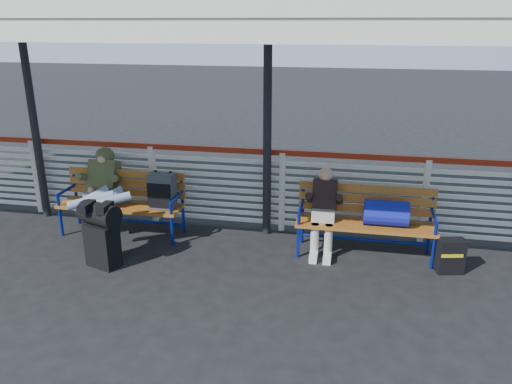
% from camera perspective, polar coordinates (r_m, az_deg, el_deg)
% --- Properties ---
extents(ground, '(60.00, 60.00, 0.00)m').
position_cam_1_polar(ground, '(6.49, -17.71, -9.30)').
color(ground, black).
rests_on(ground, ground).
extents(fence, '(12.08, 0.08, 1.24)m').
position_cam_1_polar(fence, '(7.82, -11.66, 1.32)').
color(fence, silver).
rests_on(fence, ground).
extents(canopy, '(12.60, 3.60, 3.16)m').
position_cam_1_polar(canopy, '(6.53, -16.73, 18.78)').
color(canopy, silver).
rests_on(canopy, ground).
extents(luggage_stack, '(0.58, 0.44, 0.85)m').
position_cam_1_polar(luggage_stack, '(6.58, -17.28, -4.40)').
color(luggage_stack, black).
rests_on(luggage_stack, ground).
extents(bench_left, '(1.80, 0.56, 0.97)m').
position_cam_1_polar(bench_left, '(7.36, -13.44, -0.32)').
color(bench_left, '#A86320').
rests_on(bench_left, ground).
extents(bench_right, '(1.80, 0.56, 0.92)m').
position_cam_1_polar(bench_right, '(6.70, 13.46, -2.46)').
color(bench_right, '#A86320').
rests_on(bench_right, ground).
extents(traveler_man, '(0.94, 1.64, 0.77)m').
position_cam_1_polar(traveler_man, '(7.21, -17.37, -0.22)').
color(traveler_man, '#8391B0').
rests_on(traveler_man, ground).
extents(companion_person, '(0.32, 0.66, 1.15)m').
position_cam_1_polar(companion_person, '(6.68, 7.74, -2.08)').
color(companion_person, '#ADA69D').
rests_on(companion_person, ground).
extents(suitcase_side, '(0.35, 0.26, 0.44)m').
position_cam_1_polar(suitcase_side, '(6.67, 21.34, -6.81)').
color(suitcase_side, black).
rests_on(suitcase_side, ground).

